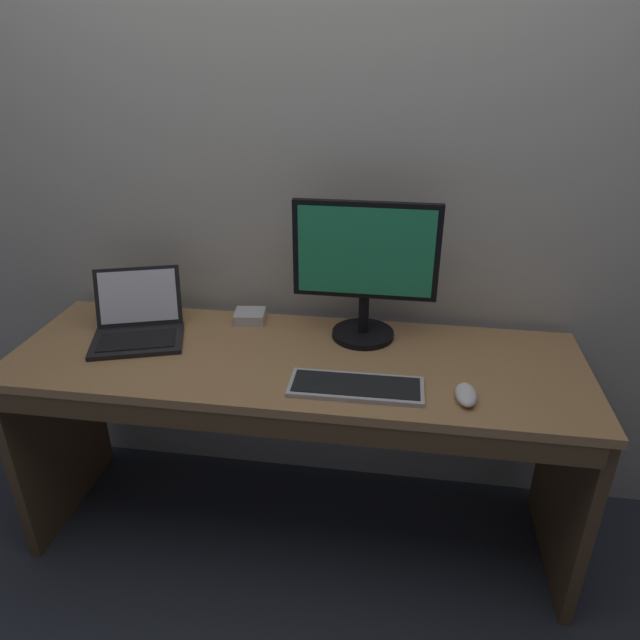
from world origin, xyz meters
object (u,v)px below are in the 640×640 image
wired_keyboard (356,387)px  computer_mouse (466,395)px  laptop_black (138,326)px  external_drive_box (250,316)px  external_monitor (365,268)px

wired_keyboard → computer_mouse: 0.32m
wired_keyboard → laptop_black: bearing=164.4°
laptop_black → external_drive_box: (0.35, 0.19, -0.02)m
laptop_black → wired_keyboard: size_ratio=0.93×
laptop_black → external_drive_box: 0.40m
external_monitor → wired_keyboard: (0.01, -0.33, -0.25)m
wired_keyboard → computer_mouse: (0.32, -0.01, 0.01)m
laptop_black → external_drive_box: laptop_black is taller
external_monitor → wired_keyboard: 0.42m
external_monitor → computer_mouse: external_monitor is taller
wired_keyboard → external_monitor: bearing=91.3°
external_drive_box → wired_keyboard: bearing=-43.0°
external_monitor → wired_keyboard: size_ratio=1.20×
computer_mouse → laptop_black: bearing=166.6°
external_monitor → wired_keyboard: external_monitor is taller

